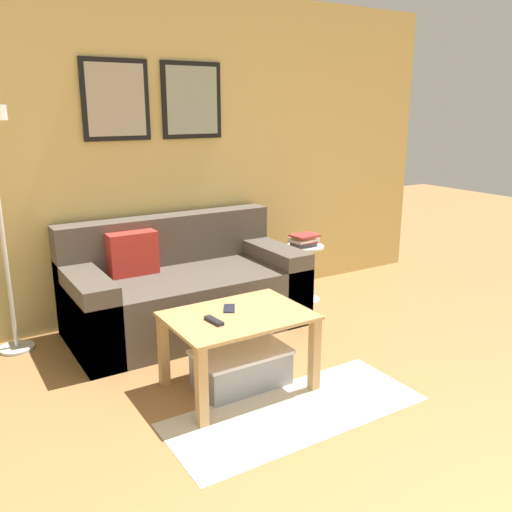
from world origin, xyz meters
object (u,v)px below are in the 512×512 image
object	(u,v)px
side_table	(305,268)
book_stack	(304,240)
remote_control	(214,321)
floor_lamp	(1,204)
cell_phone	(229,308)
coffee_table	(238,329)
couch	(184,291)
storage_bin	(241,367)

from	to	relation	value
side_table	book_stack	world-z (taller)	book_stack
book_stack	remote_control	world-z (taller)	book_stack
floor_lamp	cell_phone	size ratio (longest dim) A/B	11.96
side_table	coffee_table	bearing A→B (deg)	-140.75
book_stack	cell_phone	bearing A→B (deg)	-143.27
side_table	cell_phone	bearing A→B (deg)	-143.70
couch	storage_bin	size ratio (longest dim) A/B	3.07
couch	floor_lamp	size ratio (longest dim) A/B	1.05
coffee_table	storage_bin	bearing A→B (deg)	30.11
book_stack	remote_control	size ratio (longest dim) A/B	1.65
couch	book_stack	world-z (taller)	couch
couch	coffee_table	world-z (taller)	couch
remote_control	book_stack	bearing A→B (deg)	30.43
couch	storage_bin	world-z (taller)	couch
storage_bin	cell_phone	size ratio (longest dim) A/B	4.08
coffee_table	cell_phone	bearing A→B (deg)	91.23
storage_bin	floor_lamp	bearing A→B (deg)	133.70
couch	side_table	bearing A→B (deg)	0.35
couch	remote_control	xyz separation A→B (m)	(-0.29, -1.07, 0.19)
couch	coffee_table	size ratio (longest dim) A/B	2.11
coffee_table	couch	bearing A→B (deg)	83.74
floor_lamp	remote_control	world-z (taller)	floor_lamp
couch	remote_control	distance (m)	1.12
couch	book_stack	size ratio (longest dim) A/B	7.07
storage_bin	floor_lamp	xyz separation A→B (m)	(-1.10, 1.15, 0.95)
side_table	cell_phone	xyz separation A→B (m)	(-1.27, -0.93, 0.18)
storage_bin	floor_lamp	distance (m)	1.85
couch	floor_lamp	xyz separation A→B (m)	(-1.19, 0.14, 0.76)
side_table	remote_control	world-z (taller)	side_table
remote_control	storage_bin	bearing A→B (deg)	7.91
book_stack	cell_phone	distance (m)	1.57
floor_lamp	side_table	world-z (taller)	floor_lamp
book_stack	remote_control	distance (m)	1.80
book_stack	remote_control	xyz separation A→B (m)	(-1.44, -1.08, -0.07)
couch	cell_phone	size ratio (longest dim) A/B	12.51
book_stack	couch	bearing A→B (deg)	-179.42
storage_bin	remote_control	xyz separation A→B (m)	(-0.21, -0.05, 0.37)
floor_lamp	remote_control	bearing A→B (deg)	-53.46
couch	floor_lamp	distance (m)	1.42
book_stack	floor_lamp	bearing A→B (deg)	176.87
book_stack	cell_phone	xyz separation A→B (m)	(-1.26, -0.94, -0.07)
storage_bin	side_table	xyz separation A→B (m)	(1.24, 1.02, 0.18)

